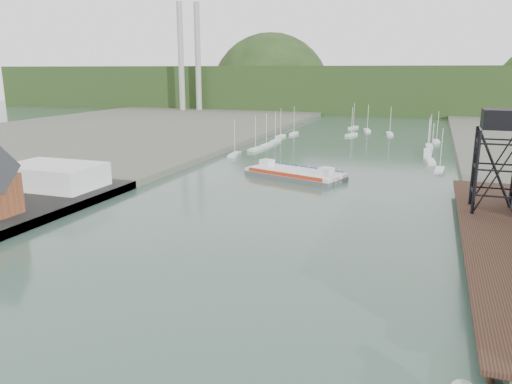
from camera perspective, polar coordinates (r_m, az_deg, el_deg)
The scene contains 6 objects.
white_shed at distance 105.25m, azimuth -22.09°, elevation 1.75°, with size 18.00×12.00×4.50m, color silver.
lift_tower at distance 85.78m, azimuth 26.19°, elevation 6.82°, with size 6.50×6.50×16.00m.
marina_sailboats at distance 168.81m, azimuth 10.80°, elevation 5.52°, with size 57.71×92.65×0.90m.
smokestacks at distance 290.61m, azimuth -7.61°, elevation 14.89°, with size 11.20×8.20×60.00m.
distant_hills at distance 329.71m, azimuth 14.66°, elevation 11.01°, with size 500.00×120.00×80.00m.
chain_ferry at distance 114.42m, azimuth 4.50°, elevation 2.14°, with size 24.24×15.87×3.25m.
Camera 1 is at (25.10, -26.79, 24.02)m, focal length 35.00 mm.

